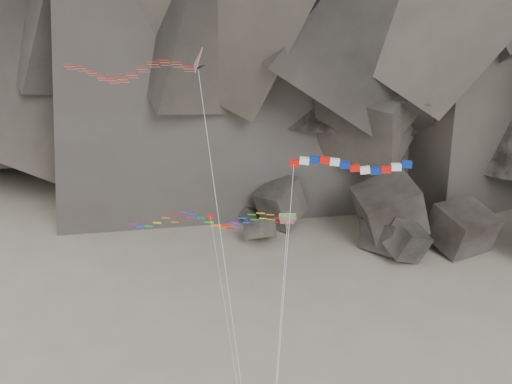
% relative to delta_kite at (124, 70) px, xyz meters
% --- Properties ---
extents(boulder_field, '(52.24, 15.25, 9.95)m').
position_rel_delta_kite_xyz_m(boulder_field, '(26.35, 33.36, -25.60)').
color(boulder_field, '#47423F').
rests_on(boulder_field, ground).
extents(delta_kite, '(17.67, 16.02, 28.12)m').
position_rel_delta_kite_xyz_m(delta_kite, '(0.00, 0.00, 0.00)').
color(delta_kite, red).
rests_on(delta_kite, ground).
extents(banner_kite, '(8.67, 16.51, 20.51)m').
position_rel_delta_kite_xyz_m(banner_kite, '(16.08, 0.90, -6.53)').
color(banner_kite, red).
rests_on(banner_kite, ground).
extents(parafoil_kite, '(14.15, 16.46, 15.62)m').
position_rel_delta_kite_xyz_m(parafoil_kite, '(5.01, 1.35, -11.69)').
color(parafoil_kite, '#CEE80C').
rests_on(parafoil_kite, ground).
extents(pennant_kite, '(7.03, 14.62, 15.74)m').
position_rel_delta_kite_xyz_m(pennant_kite, '(7.82, -3.92, -14.88)').
color(pennant_kite, red).
rests_on(pennant_kite, ground).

